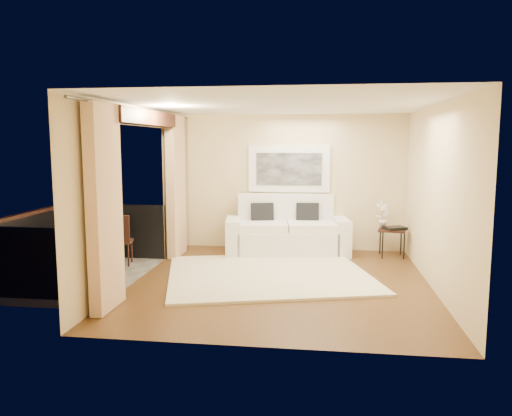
% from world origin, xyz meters
% --- Properties ---
extents(floor, '(5.00, 5.00, 0.00)m').
position_xyz_m(floor, '(0.00, 0.00, 0.00)').
color(floor, brown).
rests_on(floor, ground).
extents(room_shell, '(5.00, 6.40, 5.00)m').
position_xyz_m(room_shell, '(-2.13, 0.00, 2.52)').
color(room_shell, white).
rests_on(room_shell, ground).
extents(balcony, '(1.81, 2.60, 1.17)m').
position_xyz_m(balcony, '(-3.31, 0.00, 0.18)').
color(balcony, '#605B56').
rests_on(balcony, ground).
extents(curtains, '(0.16, 4.80, 2.64)m').
position_xyz_m(curtains, '(-2.11, 0.00, 1.34)').
color(curtains, '#DBB187').
rests_on(curtains, ground).
extents(artwork, '(1.62, 0.07, 0.92)m').
position_xyz_m(artwork, '(-0.06, 2.46, 1.62)').
color(artwork, white).
rests_on(artwork, room_shell).
extents(rug, '(3.80, 3.51, 0.04)m').
position_xyz_m(rug, '(-0.23, 0.36, 0.02)').
color(rug, beige).
rests_on(rug, floor).
extents(sofa, '(2.47, 1.34, 1.13)m').
position_xyz_m(sofa, '(-0.07, 2.10, 0.40)').
color(sofa, white).
rests_on(sofa, floor).
extents(side_table, '(0.57, 0.57, 0.53)m').
position_xyz_m(side_table, '(1.93, 2.00, 0.47)').
color(side_table, black).
rests_on(side_table, floor).
extents(tray, '(0.46, 0.41, 0.05)m').
position_xyz_m(tray, '(1.97, 1.97, 0.56)').
color(tray, black).
rests_on(tray, side_table).
extents(orchid, '(0.33, 0.30, 0.52)m').
position_xyz_m(orchid, '(1.76, 2.11, 0.79)').
color(orchid, white).
rests_on(orchid, side_table).
extents(bistro_table, '(0.68, 0.68, 0.74)m').
position_xyz_m(bistro_table, '(-3.40, 0.15, 0.66)').
color(bistro_table, black).
rests_on(bistro_table, balcony).
extents(balcony_chair_far, '(0.46, 0.46, 0.90)m').
position_xyz_m(balcony_chair_far, '(-2.88, 0.65, 0.52)').
color(balcony_chair_far, black).
rests_on(balcony_chair_far, balcony).
extents(balcony_chair_near, '(0.39, 0.40, 0.89)m').
position_xyz_m(balcony_chair_near, '(-3.03, -0.81, 0.51)').
color(balcony_chair_near, black).
rests_on(balcony_chair_near, balcony).
extents(ice_bucket, '(0.18, 0.18, 0.20)m').
position_xyz_m(ice_bucket, '(-3.53, 0.22, 0.84)').
color(ice_bucket, silver).
rests_on(ice_bucket, bistro_table).
extents(candle, '(0.06, 0.06, 0.07)m').
position_xyz_m(candle, '(-3.30, 0.25, 0.78)').
color(candle, red).
rests_on(candle, bistro_table).
extents(vase, '(0.04, 0.04, 0.18)m').
position_xyz_m(vase, '(-3.40, -0.02, 0.83)').
color(vase, silver).
rests_on(vase, bistro_table).
extents(glass_a, '(0.06, 0.06, 0.12)m').
position_xyz_m(glass_a, '(-3.27, 0.04, 0.80)').
color(glass_a, white).
rests_on(glass_a, bistro_table).
extents(glass_b, '(0.06, 0.06, 0.12)m').
position_xyz_m(glass_b, '(-3.26, 0.18, 0.80)').
color(glass_b, silver).
rests_on(glass_b, bistro_table).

